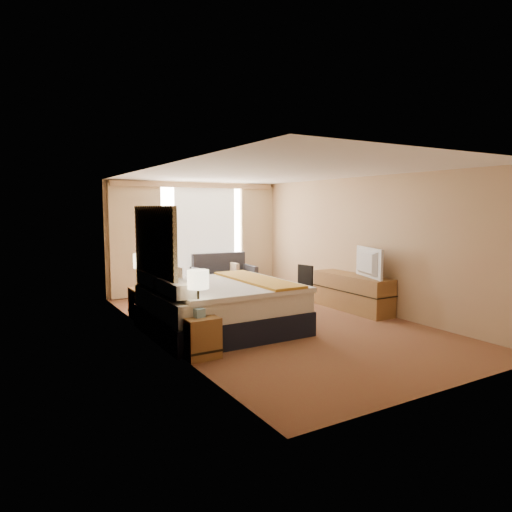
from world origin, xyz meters
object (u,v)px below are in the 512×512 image
lamp_right (142,262)px  lamp_left (198,280)px  nightstand_left (199,336)px  desk_chair (301,293)px  media_dresser (352,292)px  bed (220,306)px  floor_lamp (147,240)px  loveseat (223,279)px  nightstand_right (144,303)px  television (364,263)px

lamp_right → lamp_left: bearing=-88.6°
nightstand_left → desk_chair: size_ratio=0.59×
media_dresser → bed: size_ratio=0.79×
desk_chair → lamp_right: bearing=145.7°
floor_lamp → media_dresser: bearing=-42.4°
nightstand_left → loveseat: loveseat is taller
nightstand_right → media_dresser: size_ratio=0.31×
desk_chair → television: 1.31m
loveseat → nightstand_right: bearing=-142.8°
nightstand_left → floor_lamp: floor_lamp is taller
floor_lamp → lamp_left: bearing=-97.5°
lamp_right → floor_lamp: bearing=69.3°
loveseat → lamp_right: size_ratio=2.37×
floor_lamp → lamp_left: size_ratio=3.02×
floor_lamp → lamp_left: 3.93m
bed → desk_chair: bed is taller
loveseat → lamp_left: (-2.38, -4.04, 0.73)m
floor_lamp → desk_chair: floor_lamp is taller
desk_chair → loveseat: bearing=84.4°
floor_lamp → television: floor_lamp is taller
floor_lamp → lamp_left: floor_lamp is taller
floor_lamp → television: size_ratio=1.92×
nightstand_left → floor_lamp: (0.53, 3.94, 1.04)m
nightstand_left → bed: 1.29m
lamp_left → lamp_right: bearing=91.4°
nightstand_right → loveseat: size_ratio=0.37×
bed → lamp_left: size_ratio=3.70×
bed → floor_lamp: size_ratio=1.23×
bed → lamp_left: 1.38m
media_dresser → floor_lamp: size_ratio=0.96×
loveseat → nightstand_left: bearing=-116.7°
nightstand_left → media_dresser: bearing=15.8°
desk_chair → television: size_ratio=0.96×
television → nightstand_left: bearing=117.9°
media_dresser → lamp_left: bearing=-164.8°
nightstand_right → lamp_left: 2.56m
nightstand_right → lamp_right: size_ratio=0.87×
lamp_left → television: bearing=10.0°
media_dresser → lamp_right: (-3.74, 1.39, 0.69)m
lamp_right → media_dresser: bearing=-20.5°
media_dresser → lamp_right: size_ratio=2.85×
nightstand_right → floor_lamp: (0.53, 1.44, 1.04)m
floor_lamp → loveseat: bearing=4.6°
loveseat → lamp_right: bearing=-142.3°
nightstand_right → lamp_right: lamp_right is taller
media_dresser → television: (-0.05, -0.36, 0.63)m
floor_lamp → television: bearing=-46.2°
bed → television: size_ratio=2.35×
nightstand_left → nightstand_right: bearing=90.0°
nightstand_left → television: size_ratio=0.57×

